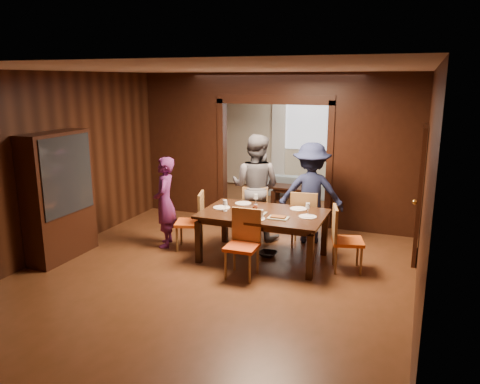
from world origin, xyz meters
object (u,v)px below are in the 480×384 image
at_px(chair_right, 348,239).
at_px(chair_far_l, 256,211).
at_px(chair_left, 189,221).
at_px(chair_near, 242,245).
at_px(person_grey, 256,187).
at_px(chair_far_r, 305,218).
at_px(hutch, 59,196).
at_px(sofa, 294,184).
at_px(dining_table, 263,236).
at_px(person_navy, 311,193).
at_px(coffee_table, 289,195).
at_px(person_purple, 165,202).

relative_size(chair_right, chair_far_l, 1.00).
relative_size(chair_left, chair_near, 1.00).
xyz_separation_m(person_grey, chair_far_r, (0.92, -0.10, -0.44)).
height_order(person_grey, hutch, hutch).
relative_size(sofa, chair_far_l, 1.84).
distance_m(sofa, chair_far_l, 3.36).
relative_size(chair_left, chair_far_r, 1.00).
distance_m(dining_table, chair_near, 0.78).
xyz_separation_m(dining_table, chair_far_l, (-0.44, 0.92, 0.10)).
bearing_deg(chair_left, person_navy, 104.73).
bearing_deg(dining_table, person_grey, 116.19).
bearing_deg(sofa, chair_near, 96.22).
distance_m(chair_near, hutch, 3.00).
distance_m(coffee_table, chair_near, 4.24).
relative_size(chair_far_l, chair_near, 1.00).
relative_size(person_navy, hutch, 0.87).
relative_size(person_purple, hutch, 0.76).
xyz_separation_m(chair_left, hutch, (-1.71, -1.07, 0.52)).
height_order(person_purple, chair_left, person_purple).
bearing_deg(chair_far_r, person_grey, -12.05).
bearing_deg(chair_left, sofa, 154.32).
relative_size(person_navy, dining_table, 0.91).
bearing_deg(chair_right, person_grey, 47.24).
xyz_separation_m(person_purple, person_navy, (2.23, 1.11, 0.11)).
bearing_deg(person_navy, hutch, 18.86).
bearing_deg(chair_near, hutch, -175.54).
xyz_separation_m(person_navy, chair_far_r, (-0.03, -0.25, -0.38)).
height_order(chair_far_l, chair_near, same).
bearing_deg(chair_far_r, dining_table, 54.98).
relative_size(coffee_table, chair_far_l, 0.82).
bearing_deg(hutch, chair_right, 14.49).
height_order(person_grey, sofa, person_grey).
bearing_deg(chair_far_l, chair_far_r, 160.93).
height_order(chair_far_r, chair_near, same).
height_order(coffee_table, chair_left, chair_left).
bearing_deg(chair_left, dining_table, 73.74).
distance_m(person_navy, chair_far_l, 1.03).
bearing_deg(person_grey, chair_far_r, 176.31).
bearing_deg(person_grey, person_purple, 39.08).
relative_size(dining_table, chair_far_r, 1.96).
xyz_separation_m(person_grey, dining_table, (0.46, -0.93, -0.55)).
relative_size(chair_far_l, chair_far_r, 1.00).
height_order(dining_table, chair_left, chair_left).
bearing_deg(sofa, hutch, 65.89).
xyz_separation_m(chair_left, chair_right, (2.59, 0.05, 0.00)).
bearing_deg(person_navy, coffee_table, -79.41).
bearing_deg(person_purple, hutch, -72.47).
bearing_deg(sofa, chair_far_r, 107.49).
bearing_deg(chair_left, hutch, -75.25).
xyz_separation_m(person_navy, coffee_table, (-1.03, 2.35, -0.67)).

